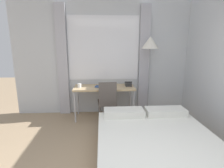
# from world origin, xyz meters

# --- Properties ---
(wall_back_with_window) EXTENTS (4.68, 0.13, 2.70)m
(wall_back_with_window) POSITION_xyz_m (-0.03, 2.93, 1.36)
(wall_back_with_window) COLOR silver
(wall_back_with_window) RESTS_ON ground_plane
(desk) EXTENTS (1.38, 0.58, 0.75)m
(desk) POSITION_xyz_m (-0.21, 2.56, 0.69)
(desk) COLOR tan
(desk) RESTS_ON ground_plane
(desk_chair) EXTENTS (0.42, 0.42, 0.92)m
(desk_chair) POSITION_xyz_m (-0.15, 2.31, 0.51)
(desk_chair) COLOR #59514C
(desk_chair) RESTS_ON ground_plane
(bed) EXTENTS (1.71, 1.98, 0.55)m
(bed) POSITION_xyz_m (0.51, 0.84, 0.22)
(bed) COLOR gray
(bed) RESTS_ON ground_plane
(standing_lamp) EXTENTS (0.38, 0.38, 1.87)m
(standing_lamp) POSITION_xyz_m (0.82, 2.57, 1.62)
(standing_lamp) COLOR #4C4C51
(standing_lamp) RESTS_ON ground_plane
(telephone) EXTENTS (0.16, 0.18, 0.10)m
(telephone) POSITION_xyz_m (0.36, 2.59, 0.79)
(telephone) COLOR #2D2D2D
(telephone) RESTS_ON desk
(book) EXTENTS (0.25, 0.21, 0.02)m
(book) POSITION_xyz_m (-0.30, 2.54, 0.76)
(book) COLOR navy
(book) RESTS_ON desk
(mug) EXTENTS (0.08, 0.08, 0.09)m
(mug) POSITION_xyz_m (-0.77, 2.54, 0.79)
(mug) COLOR white
(mug) RESTS_ON desk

